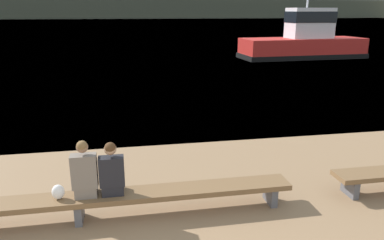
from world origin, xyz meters
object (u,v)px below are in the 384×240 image
object	(u,v)px
person_right	(112,172)
shopping_bag	(58,192)
tugboat_red	(304,42)
bench_main	(78,201)
person_left	(85,173)

from	to	relation	value
person_right	shopping_bag	xyz separation A→B (m)	(-0.89, -0.01, -0.29)
person_right	tugboat_red	xyz separation A→B (m)	(13.76, 20.61, 0.28)
bench_main	tugboat_red	world-z (taller)	tugboat_red
person_right	shopping_bag	distance (m)	0.93
person_left	tugboat_red	xyz separation A→B (m)	(14.20, 20.61, 0.26)
person_left	tugboat_red	distance (m)	25.03
bench_main	shopping_bag	xyz separation A→B (m)	(-0.30, -0.01, 0.21)
bench_main	person_left	size ratio (longest dim) A/B	7.44
bench_main	shopping_bag	world-z (taller)	shopping_bag
shopping_bag	person_left	bearing A→B (deg)	1.32
bench_main	person_right	bearing A→B (deg)	-0.10
bench_main	tugboat_red	bearing A→B (deg)	55.16
bench_main	shopping_bag	bearing A→B (deg)	-177.77
person_left	shopping_bag	distance (m)	0.54
bench_main	tugboat_red	xyz separation A→B (m)	(14.34, 20.60, 0.77)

